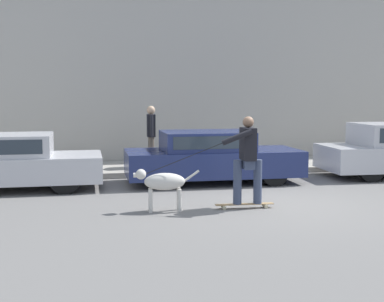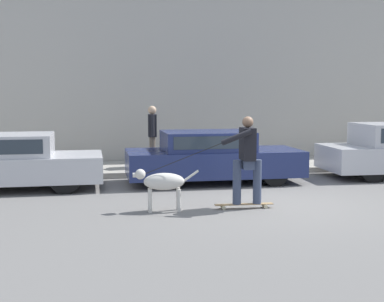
% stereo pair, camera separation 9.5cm
% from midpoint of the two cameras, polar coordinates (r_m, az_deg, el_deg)
% --- Properties ---
extents(ground_plane, '(36.00, 36.00, 0.00)m').
position_cam_midpoint_polar(ground_plane, '(10.40, 8.54, -5.59)').
color(ground_plane, slate).
extents(back_wall, '(32.00, 0.30, 5.48)m').
position_cam_midpoint_polar(back_wall, '(16.18, 1.19, 8.43)').
color(back_wall, '#ADA89E').
rests_on(back_wall, ground_plane).
extents(sidewalk_curb, '(30.00, 2.43, 0.14)m').
position_cam_midpoint_polar(sidewalk_curb, '(14.95, 2.31, -1.66)').
color(sidewalk_curb, '#A39E93').
rests_on(sidewalk_curb, ground_plane).
extents(parked_car_0, '(4.19, 1.75, 1.22)m').
position_cam_midpoint_polar(parked_car_0, '(12.37, -19.29, -1.12)').
color(parked_car_0, black).
rests_on(parked_car_0, ground_plane).
extents(parked_car_1, '(4.11, 1.72, 1.22)m').
position_cam_midpoint_polar(parked_car_1, '(12.59, 2.38, -0.71)').
color(parked_car_1, black).
rests_on(parked_car_1, ground_plane).
extents(dog, '(1.19, 0.37, 0.77)m').
position_cam_midpoint_polar(dog, '(9.57, -2.90, -3.39)').
color(dog, beige).
rests_on(dog, ground_plane).
extents(skateboarder, '(2.44, 0.64, 1.69)m').
position_cam_midpoint_polar(skateboarder, '(9.79, 6.13, -0.61)').
color(skateboarder, beige).
rests_on(skateboarder, ground_plane).
extents(pedestrian_with_bag, '(0.25, 0.72, 1.64)m').
position_cam_midpoint_polar(pedestrian_with_bag, '(14.32, -4.07, 1.89)').
color(pedestrian_with_bag, brown).
rests_on(pedestrian_with_bag, sidewalk_curb).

